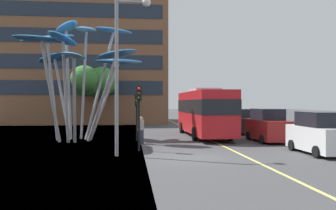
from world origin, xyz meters
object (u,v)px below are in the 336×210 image
object	(u,v)px
car_parked_mid	(267,126)
leaf_sculpture	(78,51)
car_parked_far	(244,122)
car_parked_near	(320,134)
traffic_light_kerb_far	(137,107)
street_lamp	(125,55)
red_bus	(204,110)
traffic_light_kerb_near	(139,104)
pedestrian	(141,130)

from	to	relation	value
car_parked_mid	leaf_sculpture	bearing A→B (deg)	170.59
car_parked_mid	car_parked_far	world-z (taller)	car_parked_mid
car_parked_near	car_parked_far	xyz separation A→B (m)	(-0.06, 12.13, -0.03)
traffic_light_kerb_far	car_parked_mid	distance (m)	9.07
car_parked_mid	car_parked_far	bearing A→B (deg)	85.68
street_lamp	car_parked_near	bearing A→B (deg)	-2.12
street_lamp	car_parked_mid	bearing A→B (deg)	29.41
red_bus	car_parked_mid	world-z (taller)	red_bus
car_parked_mid	street_lamp	size ratio (longest dim) A/B	0.55
red_bus	car_parked_mid	distance (m)	5.43
traffic_light_kerb_near	car_parked_mid	size ratio (longest dim) A/B	0.82
traffic_light_kerb_far	car_parked_mid	xyz separation A→B (m)	(8.88, -1.32, -1.29)
car_parked_near	car_parked_far	size ratio (longest dim) A/B	1.03
car_parked_far	traffic_light_kerb_far	bearing A→B (deg)	-151.81
traffic_light_kerb_near	car_parked_near	distance (m)	9.72
leaf_sculpture	pedestrian	world-z (taller)	leaf_sculpture
car_parked_near	pedestrian	world-z (taller)	car_parked_near
red_bus	traffic_light_kerb_far	distance (m)	5.93
traffic_light_kerb_near	car_parked_far	world-z (taller)	traffic_light_kerb_near
car_parked_mid	pedestrian	size ratio (longest dim) A/B	2.45
traffic_light_kerb_near	traffic_light_kerb_far	bearing A→B (deg)	90.40
car_parked_near	car_parked_mid	distance (m)	5.82
red_bus	car_parked_near	xyz separation A→B (m)	(4.12, -9.75, -1.03)
car_parked_near	pedestrian	distance (m)	10.52
red_bus	pedestrian	distance (m)	6.90
traffic_light_kerb_near	street_lamp	world-z (taller)	street_lamp
traffic_light_kerb_near	car_parked_mid	xyz separation A→B (m)	(8.85, 3.79, -1.53)
street_lamp	leaf_sculpture	bearing A→B (deg)	114.15
red_bus	car_parked_far	size ratio (longest dim) A/B	2.63
car_parked_mid	traffic_light_kerb_far	bearing A→B (deg)	171.54
car_parked_far	street_lamp	bearing A→B (deg)	-130.62
pedestrian	car_parked_far	bearing A→B (deg)	37.36
car_parked_far	traffic_light_kerb_near	bearing A→B (deg)	-132.63
traffic_light_kerb_far	car_parked_near	world-z (taller)	traffic_light_kerb_far
car_parked_far	pedestrian	world-z (taller)	car_parked_far
car_parked_mid	pedestrian	world-z (taller)	car_parked_mid
leaf_sculpture	traffic_light_kerb_near	distance (m)	8.17
car_parked_mid	street_lamp	distance (m)	11.73
street_lamp	traffic_light_kerb_far	bearing A→B (deg)	83.89
red_bus	traffic_light_kerb_far	xyz separation A→B (m)	(-5.30, -2.64, 0.28)
traffic_light_kerb_far	car_parked_near	bearing A→B (deg)	-37.06
car_parked_mid	car_parked_far	xyz separation A→B (m)	(0.48, 6.34, -0.06)
traffic_light_kerb_far	leaf_sculpture	bearing A→B (deg)	168.57
leaf_sculpture	traffic_light_kerb_near	xyz separation A→B (m)	(4.15, -5.95, -3.76)
car_parked_mid	pedestrian	bearing A→B (deg)	-175.98
car_parked_mid	street_lamp	bearing A→B (deg)	-150.59
car_parked_mid	car_parked_far	distance (m)	6.36
red_bus	car_parked_mid	size ratio (longest dim) A/B	2.48
car_parked_mid	street_lamp	xyz separation A→B (m)	(-9.61, -5.42, 4.01)
red_bus	car_parked_far	xyz separation A→B (m)	(4.06, 2.38, -1.06)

